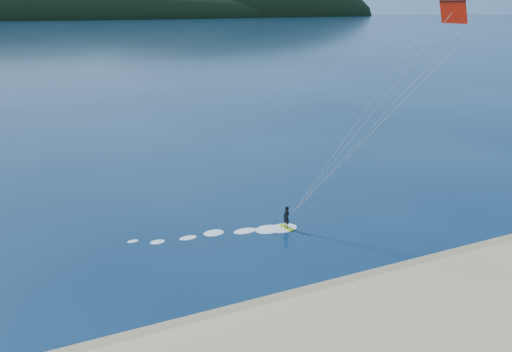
{
  "coord_description": "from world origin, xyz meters",
  "views": [
    {
      "loc": [
        -6.79,
        -13.52,
        13.94
      ],
      "look_at": [
        3.75,
        10.0,
        5.0
      ],
      "focal_mm": 34.23,
      "sensor_mm": 36.0,
      "label": 1
    }
  ],
  "objects": [
    {
      "name": "kitesurfer_near",
      "position": [
        15.42,
        6.93,
        13.78
      ],
      "size": [
        23.08,
        8.95,
        18.02
      ],
      "color": "#B7D519",
      "rests_on": "ground"
    },
    {
      "name": "wet_sand",
      "position": [
        0.0,
        4.5,
        0.05
      ],
      "size": [
        220.0,
        2.5,
        0.1
      ],
      "color": "#958257",
      "rests_on": "ground"
    },
    {
      "name": "headland",
      "position": [
        0.63,
        745.28,
        0.0
      ],
      "size": [
        1200.0,
        310.0,
        140.0
      ],
      "color": "black",
      "rests_on": "ground"
    }
  ]
}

